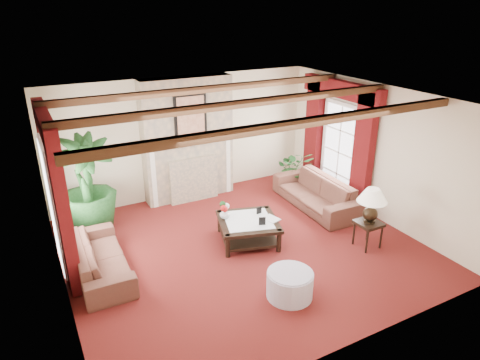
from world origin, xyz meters
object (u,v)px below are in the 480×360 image
sofa_right (316,188)px  sofa_left (100,252)px  side_table (368,234)px  ottoman (290,285)px  coffee_table (248,231)px  potted_palm (90,205)px

sofa_right → sofa_left: bearing=-83.4°
side_table → ottoman: side_table is taller
coffee_table → side_table: bearing=-16.0°
potted_palm → ottoman: bearing=-57.5°
sofa_right → ottoman: (-2.23, -2.31, -0.23)m
sofa_left → potted_palm: potted_palm is taller
side_table → ottoman: (-2.05, -0.54, -0.04)m
sofa_right → coffee_table: bearing=-71.0°
sofa_left → ottoman: 3.08m
sofa_right → side_table: size_ratio=4.50×
potted_palm → coffee_table: 3.08m
potted_palm → ottoman: 4.18m
side_table → ottoman: bearing=-165.4°
potted_palm → side_table: bearing=-34.8°
potted_palm → ottoman: potted_palm is taller
sofa_right → coffee_table: size_ratio=2.10×
sofa_right → coffee_table: sofa_right is taller
coffee_table → sofa_right: bearing=33.6°
sofa_left → sofa_right: bearing=-84.0°
coffee_table → potted_palm: bearing=160.7°
potted_palm → coffee_table: bearing=-36.2°
sofa_right → side_table: 1.80m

